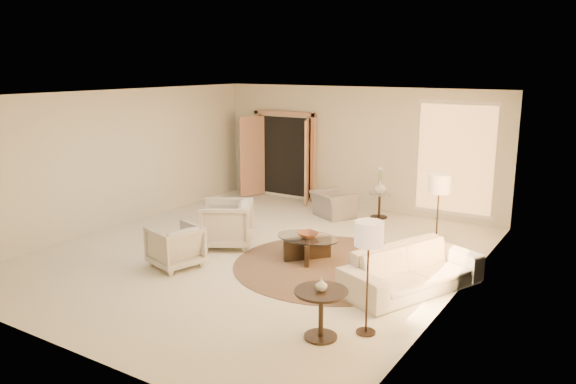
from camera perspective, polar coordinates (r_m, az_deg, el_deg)
The scene contains 18 objects.
room at distance 9.69m, azimuth -3.27°, elevation 1.55°, with size 7.04×8.04×2.83m.
windows_right at distance 8.33m, azimuth 16.90°, elevation -1.20°, with size 0.10×6.40×2.40m, color #FAB264, non-canonical shape.
window_back_corner at distance 12.27m, azimuth 16.60°, elevation 3.21°, with size 1.70×0.10×2.40m, color #FAB264, non-canonical shape.
curtains_right at distance 9.20m, azimuth 18.10°, elevation -0.30°, with size 0.06×5.20×2.60m, color tan, non-canonical shape.
french_doors at distance 13.91m, azimuth -0.51°, elevation 3.65°, with size 1.95×0.66×2.16m.
area_rug at distance 9.49m, azimuth 4.39°, elevation -7.46°, with size 3.27×3.27×0.01m, color #3C281B.
sofa at distance 8.59m, azimuth 12.52°, elevation -7.67°, with size 2.24×0.88×0.65m, color beige.
armchair_left at distance 10.39m, azimuth -6.32°, elevation -3.01°, with size 0.91×0.85×0.93m, color beige.
armchair_right at distance 9.50m, azimuth -11.39°, elevation -5.22°, with size 0.75×0.70×0.77m, color beige.
accent_chair at distance 12.37m, azimuth 4.60°, elevation -0.82°, with size 0.87×0.56×0.76m, color gray.
coffee_table at distance 9.67m, azimuth 1.99°, elevation -5.45°, with size 1.24×1.24×0.41m.
end_table at distance 6.97m, azimuth 3.38°, elevation -11.45°, with size 0.66×0.66×0.62m.
side_table at distance 12.42m, azimuth 9.26°, elevation -1.09°, with size 0.48×0.48×0.55m.
floor_lamp_near at distance 9.64m, azimuth 15.11°, elevation 0.42°, with size 0.37×0.37×1.52m.
floor_lamp_far at distance 6.86m, azimuth 8.22°, elevation -4.74°, with size 0.35×0.35×1.45m.
bowl at distance 9.61m, azimuth 2.00°, elevation -4.34°, with size 0.35×0.35×0.09m, color brown.
end_vase at distance 6.87m, azimuth 3.41°, elevation -9.40°, with size 0.15×0.15×0.15m, color silver.
side_vase at distance 12.34m, azimuth 9.32°, elevation 0.49°, with size 0.26×0.26×0.27m, color silver.
Camera 1 is at (5.52, -7.73, 3.30)m, focal length 35.00 mm.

